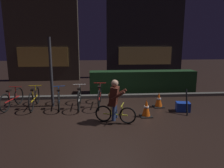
# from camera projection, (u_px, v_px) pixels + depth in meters

# --- Properties ---
(ground_plane) EXTENTS (40.00, 40.00, 0.00)m
(ground_plane) POSITION_uv_depth(u_px,v_px,m) (107.00, 116.00, 6.46)
(ground_plane) COLOR black
(sidewalk_curb) EXTENTS (12.00, 0.24, 0.12)m
(sidewalk_curb) POSITION_uv_depth(u_px,v_px,m) (104.00, 96.00, 8.60)
(sidewalk_curb) COLOR #56544F
(sidewalk_curb) RESTS_ON ground
(hedge_row) EXTENTS (4.80, 0.70, 0.97)m
(hedge_row) POSITION_uv_depth(u_px,v_px,m) (142.00, 81.00, 9.53)
(hedge_row) COLOR #19381C
(hedge_row) RESTS_ON ground
(storefront_left) EXTENTS (4.08, 0.54, 4.71)m
(storefront_left) POSITION_uv_depth(u_px,v_px,m) (43.00, 40.00, 12.08)
(storefront_left) COLOR #42382D
(storefront_left) RESTS_ON ground
(storefront_right) EXTENTS (4.82, 0.54, 5.16)m
(storefront_right) POSITION_uv_depth(u_px,v_px,m) (145.00, 37.00, 13.20)
(storefront_right) COLOR #262328
(storefront_right) RESTS_ON ground
(street_post) EXTENTS (0.10, 0.10, 2.44)m
(street_post) POSITION_uv_depth(u_px,v_px,m) (51.00, 73.00, 7.24)
(street_post) COLOR #2D2D33
(street_post) RESTS_ON ground
(parked_bike_leftmost) EXTENTS (0.46, 1.53, 0.71)m
(parked_bike_leftmost) POSITION_uv_depth(u_px,v_px,m) (12.00, 99.00, 7.23)
(parked_bike_leftmost) COLOR black
(parked_bike_leftmost) RESTS_ON ground
(parked_bike_left_mid) EXTENTS (0.46, 1.61, 0.74)m
(parked_bike_left_mid) POSITION_uv_depth(u_px,v_px,m) (34.00, 98.00, 7.26)
(parked_bike_left_mid) COLOR black
(parked_bike_left_mid) RESTS_ON ground
(parked_bike_center_left) EXTENTS (0.46, 1.55, 0.72)m
(parked_bike_center_left) POSITION_uv_depth(u_px,v_px,m) (59.00, 98.00, 7.29)
(parked_bike_center_left) COLOR black
(parked_bike_center_left) RESTS_ON ground
(parked_bike_center_right) EXTENTS (0.46, 1.68, 0.77)m
(parked_bike_center_right) POSITION_uv_depth(u_px,v_px,m) (79.00, 97.00, 7.31)
(parked_bike_center_right) COLOR black
(parked_bike_center_right) RESTS_ON ground
(parked_bike_right_mid) EXTENTS (0.46, 1.72, 0.79)m
(parked_bike_right_mid) POSITION_uv_depth(u_px,v_px,m) (100.00, 96.00, 7.49)
(parked_bike_right_mid) COLOR black
(parked_bike_right_mid) RESTS_ON ground
(traffic_cone_near) EXTENTS (0.36, 0.36, 0.54)m
(traffic_cone_near) POSITION_uv_depth(u_px,v_px,m) (146.00, 108.00, 6.40)
(traffic_cone_near) COLOR black
(traffic_cone_near) RESTS_ON ground
(traffic_cone_far) EXTENTS (0.36, 0.36, 0.53)m
(traffic_cone_far) POSITION_uv_depth(u_px,v_px,m) (159.00, 100.00, 7.35)
(traffic_cone_far) COLOR black
(traffic_cone_far) RESTS_ON ground
(blue_crate) EXTENTS (0.49, 0.40, 0.30)m
(blue_crate) POSITION_uv_depth(u_px,v_px,m) (183.00, 107.00, 6.92)
(blue_crate) COLOR #193DB7
(blue_crate) RESTS_ON ground
(cyclist) EXTENTS (1.15, 0.63, 1.25)m
(cyclist) POSITION_uv_depth(u_px,v_px,m) (115.00, 101.00, 5.87)
(cyclist) COLOR black
(cyclist) RESTS_ON ground
(closed_umbrella) EXTENTS (0.15, 0.44, 0.78)m
(closed_umbrella) POSITION_uv_depth(u_px,v_px,m) (187.00, 102.00, 6.63)
(closed_umbrella) COLOR black
(closed_umbrella) RESTS_ON ground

